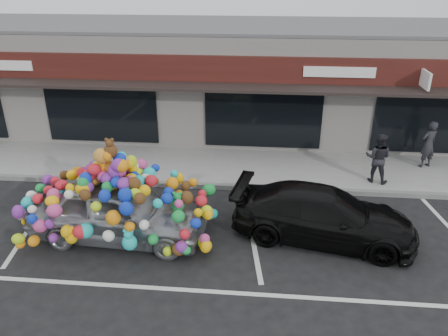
# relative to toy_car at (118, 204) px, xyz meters

# --- Properties ---
(ground) EXTENTS (90.00, 90.00, 0.00)m
(ground) POSITION_rel_toy_car_xyz_m (0.57, 0.38, -0.95)
(ground) COLOR black
(ground) RESTS_ON ground
(shop_building) EXTENTS (24.00, 7.20, 4.31)m
(shop_building) POSITION_rel_toy_car_xyz_m (0.57, 8.82, 1.21)
(shop_building) COLOR white
(shop_building) RESTS_ON ground
(sidewalk) EXTENTS (26.00, 3.00, 0.15)m
(sidewalk) POSITION_rel_toy_car_xyz_m (0.57, 4.38, -0.87)
(sidewalk) COLOR gray
(sidewalk) RESTS_ON ground
(kerb) EXTENTS (26.00, 0.18, 0.16)m
(kerb) POSITION_rel_toy_car_xyz_m (0.57, 2.88, -0.87)
(kerb) COLOR slate
(kerb) RESTS_ON ground
(parking_stripe_left) EXTENTS (0.73, 4.37, 0.01)m
(parking_stripe_left) POSITION_rel_toy_car_xyz_m (-2.63, 0.58, -0.95)
(parking_stripe_left) COLOR silver
(parking_stripe_left) RESTS_ON ground
(parking_stripe_mid) EXTENTS (0.73, 4.37, 0.01)m
(parking_stripe_mid) POSITION_rel_toy_car_xyz_m (3.37, 0.58, -0.95)
(parking_stripe_mid) COLOR silver
(parking_stripe_mid) RESTS_ON ground
(lane_line) EXTENTS (14.00, 0.12, 0.01)m
(lane_line) POSITION_rel_toy_car_xyz_m (2.57, -1.92, -0.95)
(lane_line) COLOR silver
(lane_line) RESTS_ON ground
(toy_car) EXTENTS (3.26, 4.91, 2.80)m
(toy_car) POSITION_rel_toy_car_xyz_m (0.00, 0.00, 0.00)
(toy_car) COLOR silver
(toy_car) RESTS_ON ground
(black_sedan) EXTENTS (2.69, 4.87, 1.33)m
(black_sedan) POSITION_rel_toy_car_xyz_m (5.19, 0.42, -0.28)
(black_sedan) COLOR black
(black_sedan) RESTS_ON ground
(pedestrian_a) EXTENTS (0.70, 0.61, 1.62)m
(pedestrian_a) POSITION_rel_toy_car_xyz_m (9.13, 4.89, 0.01)
(pedestrian_a) COLOR black
(pedestrian_a) RESTS_ON sidewalk
(pedestrian_b) EXTENTS (0.95, 0.85, 1.61)m
(pedestrian_b) POSITION_rel_toy_car_xyz_m (7.19, 3.58, 0.00)
(pedestrian_b) COLOR black
(pedestrian_b) RESTS_ON sidewalk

